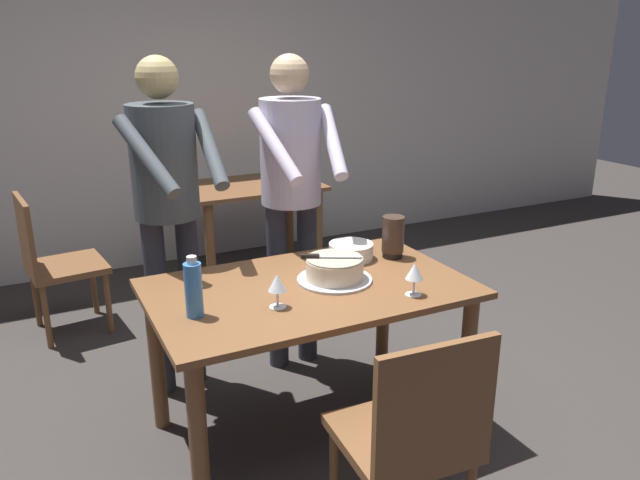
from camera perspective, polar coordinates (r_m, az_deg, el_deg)
name	(u,v)px	position (r m, az deg, el deg)	size (l,w,h in m)	color
ground_plane	(310,430)	(3.10, -0.95, -17.17)	(14.00, 14.00, 0.00)	#383330
back_wall	(160,97)	(5.14, -14.55, 12.71)	(10.00, 0.12, 2.70)	silver
main_dining_table	(309,310)	(2.78, -1.02, -6.52)	(1.40, 0.86, 0.75)	brown
cake_on_platter	(335,270)	(2.76, 1.38, -2.81)	(0.34, 0.34, 0.11)	silver
cake_knife	(319,257)	(2.74, -0.11, -1.54)	(0.25, 0.15, 0.02)	silver
plate_stack	(351,251)	(3.04, 2.89, -1.04)	(0.22, 0.22, 0.08)	white
wine_glass_near	(414,272)	(2.62, 8.73, -2.99)	(0.08, 0.08, 0.14)	silver
wine_glass_far	(277,284)	(2.48, -3.99, -4.07)	(0.08, 0.08, 0.14)	silver
water_bottle	(194,289)	(2.45, -11.63, -4.47)	(0.07, 0.07, 0.25)	#387AC6
hurricane_lamp	(393,237)	(3.07, 6.78, 0.32)	(0.11, 0.11, 0.21)	black
person_cutting_cake	(292,180)	(3.28, -2.64, 5.54)	(0.47, 0.56, 1.72)	#2D2D38
person_standing_beside	(167,192)	(3.11, -13.99, 4.32)	(0.46, 0.57, 1.72)	#2D2D38
chair_near_side	(413,435)	(2.25, 8.59, -17.40)	(0.47, 0.47, 0.90)	brown
background_table	(252,205)	(4.74, -6.28, 3.25)	(1.00, 0.70, 0.74)	brown
background_chair_1	(53,260)	(4.13, -23.51, -1.70)	(0.49, 0.49, 0.90)	brown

